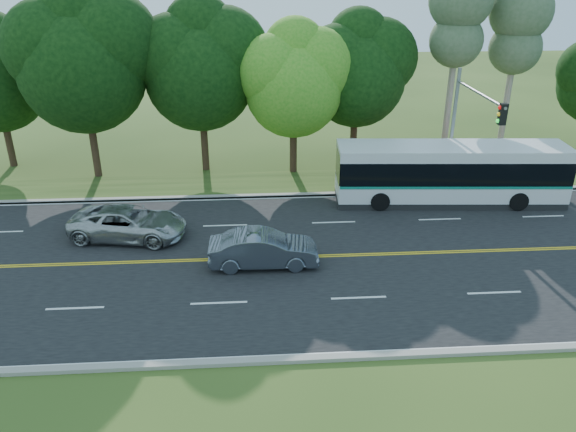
{
  "coord_description": "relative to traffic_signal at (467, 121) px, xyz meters",
  "views": [
    {
      "loc": [
        -4.54,
        -22.07,
        12.2
      ],
      "look_at": [
        -2.93,
        2.0,
        1.13
      ],
      "focal_mm": 35.0,
      "sensor_mm": 36.0,
      "label": 1
    }
  ],
  "objects": [
    {
      "name": "tree_row",
      "position": [
        -11.65,
        6.73,
        2.06
      ],
      "size": [
        44.7,
        9.1,
        13.84
      ],
      "color": "#301D15",
      "rests_on": "ground"
    },
    {
      "name": "bougainvillea_hedge",
      "position": [
        0.69,
        2.75,
        -3.95
      ],
      "size": [
        9.5,
        2.25,
        1.5
      ],
      "color": "maroon",
      "rests_on": "ground"
    },
    {
      "name": "traffic_signal",
      "position": [
        0.0,
        0.0,
        0.0
      ],
      "size": [
        0.42,
        6.1,
        7.0
      ],
      "color": "gray",
      "rests_on": "ground"
    },
    {
      "name": "grass_verge",
      "position": [
        -6.49,
        3.6,
        -4.62
      ],
      "size": [
        60.0,
        4.0,
        0.1
      ],
      "primitive_type": "cube",
      "color": "#2D4617",
      "rests_on": "ground"
    },
    {
      "name": "transit_bus",
      "position": [
        -0.38,
        0.4,
        -3.07
      ],
      "size": [
        12.37,
        3.44,
        3.2
      ],
      "rotation": [
        0.0,
        0.0,
        -0.07
      ],
      "color": "silver",
      "rests_on": "road"
    },
    {
      "name": "curb_south",
      "position": [
        -6.49,
        -12.55,
        -4.6
      ],
      "size": [
        60.0,
        0.3,
        0.15
      ],
      "primitive_type": "cube",
      "color": "gray",
      "rests_on": "ground"
    },
    {
      "name": "ground",
      "position": [
        -6.49,
        -5.4,
        -4.67
      ],
      "size": [
        120.0,
        120.0,
        0.0
      ],
      "primitive_type": "plane",
      "color": "#2D4617",
      "rests_on": "ground"
    },
    {
      "name": "sedan",
      "position": [
        -10.67,
        -6.02,
        -3.87
      ],
      "size": [
        4.71,
        1.65,
        1.55
      ],
      "primitive_type": "imported",
      "rotation": [
        0.0,
        0.0,
        1.57
      ],
      "color": "slate",
      "rests_on": "road"
    },
    {
      "name": "lane_markings",
      "position": [
        -6.59,
        -5.4,
        -4.65
      ],
      "size": [
        57.6,
        13.82,
        0.0
      ],
      "color": "gold",
      "rests_on": "road"
    },
    {
      "name": "curb_north",
      "position": [
        -6.49,
        1.75,
        -4.6
      ],
      "size": [
        60.0,
        0.3,
        0.15
      ],
      "primitive_type": "cube",
      "color": "gray",
      "rests_on": "ground"
    },
    {
      "name": "suv",
      "position": [
        -17.01,
        -2.92,
        -3.89
      ],
      "size": [
        5.81,
        3.39,
        1.52
      ],
      "primitive_type": "imported",
      "rotation": [
        0.0,
        0.0,
        1.4
      ],
      "color": "#ACAFB0",
      "rests_on": "road"
    },
    {
      "name": "road",
      "position": [
        -6.49,
        -5.4,
        -4.66
      ],
      "size": [
        60.0,
        14.0,
        0.02
      ],
      "primitive_type": "cube",
      "color": "black",
      "rests_on": "ground"
    }
  ]
}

